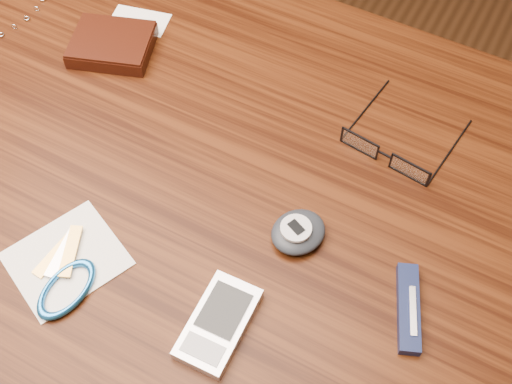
% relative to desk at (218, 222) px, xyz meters
% --- Properties ---
extents(ground, '(3.80, 3.80, 0.00)m').
position_rel_desk_xyz_m(ground, '(0.00, 0.00, -0.65)').
color(ground, '#472814').
rests_on(ground, ground).
extents(desk, '(1.00, 0.70, 0.75)m').
position_rel_desk_xyz_m(desk, '(0.00, 0.00, 0.00)').
color(desk, '#341608').
rests_on(desk, ground).
extents(wallet_and_card, '(0.13, 0.15, 0.02)m').
position_rel_desk_xyz_m(wallet_and_card, '(-0.22, 0.12, 0.11)').
color(wallet_and_card, black).
rests_on(wallet_and_card, desk).
extents(eyeglasses, '(0.13, 0.14, 0.03)m').
position_rel_desk_xyz_m(eyeglasses, '(0.17, 0.12, 0.11)').
color(eyeglasses, black).
rests_on(eyeglasses, desk).
extents(pda_phone, '(0.06, 0.10, 0.02)m').
position_rel_desk_xyz_m(pda_phone, '(0.10, -0.16, 0.11)').
color(pda_phone, '#B6B6BB').
rests_on(pda_phone, desk).
extents(pedometer, '(0.07, 0.08, 0.03)m').
position_rel_desk_xyz_m(pedometer, '(0.12, -0.02, 0.11)').
color(pedometer, '#1F232A').
rests_on(pedometer, desk).
extents(notepad_keys, '(0.14, 0.14, 0.01)m').
position_rel_desk_xyz_m(notepad_keys, '(-0.07, -0.18, 0.11)').
color(notepad_keys, silver).
rests_on(notepad_keys, desk).
extents(pocket_knife, '(0.06, 0.10, 0.01)m').
position_rel_desk_xyz_m(pocket_knife, '(0.26, -0.05, 0.11)').
color(pocket_knife, '#0E143A').
rests_on(pocket_knife, desk).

